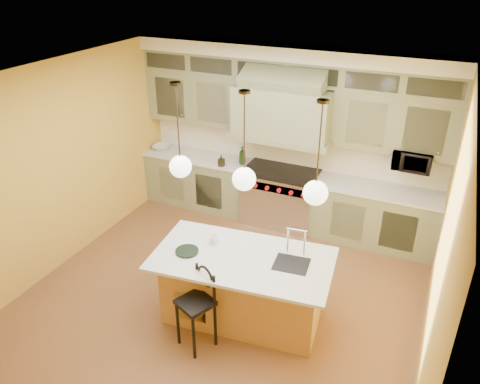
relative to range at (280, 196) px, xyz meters
The scene contains 18 objects.
floor 2.20m from the range, 90.00° to the right, with size 5.00×5.00×0.00m, color brown.
ceiling 3.23m from the range, 90.00° to the right, with size 5.00×5.00×0.00m, color white.
wall_back 1.03m from the range, 90.00° to the left, with size 5.00×5.00×0.00m, color gold.
wall_front 4.74m from the range, 90.00° to the right, with size 5.00×5.00×0.00m, color gold.
wall_left 3.43m from the range, 139.39° to the right, with size 5.00×5.00×0.00m, color gold.
wall_right 3.43m from the range, 40.61° to the right, with size 5.00×5.00×0.00m, color gold.
back_cabinetry 0.95m from the range, 90.00° to the left, with size 5.00×0.77×2.90m.
range is the anchor object (origin of this frame).
kitchen_island 2.43m from the range, 80.39° to the right, with size 2.22×1.36×1.35m.
counter_stool 3.04m from the range, 87.81° to the right, with size 0.48×0.48×1.03m.
microwave 2.18m from the range, ahead, with size 0.54×0.37×0.30m, color black.
oil_bottle_a 0.93m from the range, behind, with size 0.12×0.12×0.31m, color black.
oil_bottle_b 1.14m from the range, 167.39° to the right, with size 0.09×0.09×0.20m, color black.
fruit_bowl 2.35m from the range, behind, with size 0.32×0.32×0.08m, color beige.
cup 2.36m from the range, 91.03° to the right, with size 0.11×0.11×0.10m, color white.
pendant_left 2.83m from the range, 99.49° to the right, with size 0.26×0.26×1.11m.
pendant_center 2.83m from the range, 80.51° to the right, with size 0.26×0.26×1.11m.
pendant_right 3.05m from the range, 63.38° to the right, with size 0.26×0.26×1.11m.
Camera 1 is at (2.26, -4.44, 4.10)m, focal length 35.00 mm.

